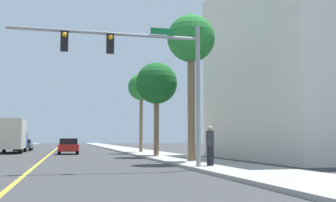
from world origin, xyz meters
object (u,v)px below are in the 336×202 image
traffic_signal_mast (145,64)px  car_green (67,144)px  car_red (68,146)px  pedestrian (210,145)px  car_gray (24,145)px  palm_far (141,88)px  palm_mid (156,84)px  car_blue (69,145)px  delivery_truck (12,135)px  palm_near (191,42)px

traffic_signal_mast → car_green: 40.88m
traffic_signal_mast → car_red: 21.26m
pedestrian → car_gray: bearing=-0.2°
palm_far → car_gray: palm_far is taller
palm_mid → palm_far: size_ratio=0.94×
car_blue → pedestrian: 30.45m
car_blue → car_green: bearing=94.2°
palm_mid → car_gray: size_ratio=1.77×
palm_mid → car_gray: bearing=119.9°
palm_mid → car_red: 11.24m
pedestrian → delivery_truck: bearing=5.9°
delivery_truck → car_gray: bearing=85.8°
traffic_signal_mast → car_green: bearing=94.6°
traffic_signal_mast → car_gray: (-8.24, 32.93, -3.95)m
car_green → car_blue: 10.33m
traffic_signal_mast → car_blue: size_ratio=2.07×
car_red → delivery_truck: size_ratio=0.44×
car_gray → delivery_truck: size_ratio=0.45×
palm_near → delivery_truck: size_ratio=0.93×
car_green → car_gray: (-4.95, -7.62, -0.01)m
palm_mid → palm_far: (0.29, 8.27, 0.72)m
car_blue → car_red: (-0.10, -9.57, -0.02)m
palm_mid → pedestrian: size_ratio=3.90×
palm_mid → car_blue: bearing=110.1°
pedestrian → palm_mid: bearing=-20.3°
car_red → palm_far: bearing=3.9°
palm_mid → delivery_truck: palm_mid is taller
palm_near → palm_far: palm_near is taller
car_red → car_gray: size_ratio=0.99×
palm_mid → pedestrian: palm_mid is taller
palm_mid → palm_far: palm_far is taller
palm_near → delivery_truck: (-12.12, 20.47, -5.21)m
traffic_signal_mast → pedestrian: bearing=7.5°
traffic_signal_mast → palm_mid: 13.30m
traffic_signal_mast → car_gray: size_ratio=2.08×
car_green → car_blue: car_blue is taller
palm_far → car_blue: bearing=126.1°
palm_far → car_green: size_ratio=1.65×
palm_far → car_blue: 12.57m
palm_near → palm_mid: palm_near is taller
delivery_truck → car_green: bearing=69.4°
car_green → car_blue: (0.25, -10.33, 0.03)m
car_red → delivery_truck: bearing=141.1°
palm_far → delivery_truck: 13.59m
car_green → pedestrian: bearing=-78.1°
palm_near → palm_mid: (-0.22, 8.27, -1.37)m
palm_mid → palm_near: bearing=-88.5°
car_blue → delivery_truck: 7.65m
traffic_signal_mast → palm_far: bearing=80.3°
traffic_signal_mast → car_green: traffic_signal_mast is taller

